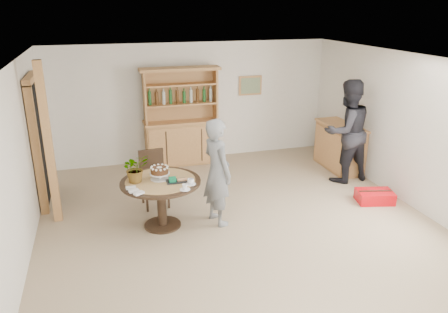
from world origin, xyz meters
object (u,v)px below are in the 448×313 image
at_px(dining_table, 161,190).
at_px(teen_boy, 217,172).
at_px(dining_chair, 153,174).
at_px(sideboard, 340,147).
at_px(red_suitcase, 375,197).
at_px(adult_person, 347,131).
at_px(hutch, 181,132).

relative_size(dining_table, teen_boy, 0.72).
height_order(dining_chair, teen_boy, teen_boy).
relative_size(dining_table, dining_chair, 1.27).
bearing_deg(sideboard, red_suitcase, -98.34).
height_order(dining_chair, adult_person, adult_person).
relative_size(teen_boy, adult_person, 0.85).
bearing_deg(dining_table, hutch, 72.65).
height_order(dining_table, red_suitcase, dining_table).
bearing_deg(dining_chair, adult_person, -4.29).
xyz_separation_m(sideboard, dining_table, (-3.88, -1.46, 0.13)).
bearing_deg(teen_boy, hutch, -15.78).
relative_size(hutch, dining_table, 1.70).
distance_m(hutch, red_suitcase, 4.06).
bearing_deg(sideboard, dining_table, -159.38).
distance_m(teen_boy, adult_person, 2.97).
distance_m(dining_chair, teen_boy, 1.30).
height_order(dining_table, adult_person, adult_person).
height_order(hutch, dining_table, hutch).
height_order(sideboard, red_suitcase, sideboard).
bearing_deg(teen_boy, adult_person, -86.55).
bearing_deg(adult_person, teen_boy, 11.66).
relative_size(hutch, red_suitcase, 3.01).
distance_m(sideboard, red_suitcase, 1.70).
bearing_deg(adult_person, red_suitcase, 82.32).
bearing_deg(adult_person, dining_chair, -6.87).
distance_m(dining_table, adult_person, 3.77).
bearing_deg(red_suitcase, sideboard, 95.37).
relative_size(teen_boy, red_suitcase, 2.46).
relative_size(dining_chair, red_suitcase, 1.39).
xyz_separation_m(hutch, red_suitcase, (2.80, -2.88, -0.59)).
distance_m(hutch, sideboard, 3.29).
height_order(dining_table, teen_boy, teen_boy).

